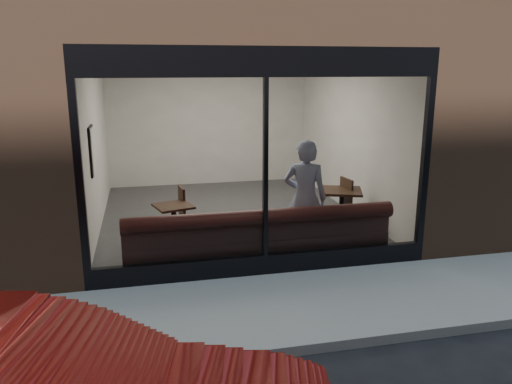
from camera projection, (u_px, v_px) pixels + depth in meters
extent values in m
plane|color=black|center=(310.00, 349.00, 5.33)|extent=(120.00, 120.00, 0.00)
cube|color=gray|center=(285.00, 306.00, 6.28)|extent=(40.00, 2.00, 0.01)
cube|color=gray|center=(312.00, 347.00, 5.27)|extent=(40.00, 0.10, 0.12)
cube|color=brown|center=(50.00, 125.00, 11.71)|extent=(2.50, 12.00, 3.20)
cube|color=brown|center=(348.00, 118.00, 13.31)|extent=(2.50, 12.00, 3.20)
cube|color=brown|center=(196.00, 111.00, 15.35)|extent=(5.00, 6.00, 3.20)
plane|color=#2D2D30|center=(230.00, 216.00, 10.06)|extent=(6.00, 6.00, 0.00)
plane|color=white|center=(228.00, 53.00, 9.28)|extent=(6.00, 6.00, 0.00)
plane|color=silver|center=(209.00, 122.00, 12.50)|extent=(5.00, 0.00, 5.00)
plane|color=silver|center=(95.00, 142.00, 9.14)|extent=(0.00, 6.00, 6.00)
plane|color=silver|center=(349.00, 134.00, 10.21)|extent=(0.00, 6.00, 6.00)
cube|color=black|center=(265.00, 264.00, 7.24)|extent=(5.00, 0.10, 0.30)
cube|color=black|center=(266.00, 62.00, 6.54)|extent=(5.00, 0.10, 0.40)
cube|color=black|center=(265.00, 170.00, 6.89)|extent=(0.06, 0.10, 2.50)
plane|color=white|center=(266.00, 170.00, 6.87)|extent=(4.80, 0.00, 4.80)
cube|color=#3A1517|center=(259.00, 250.00, 7.60)|extent=(4.00, 0.55, 0.45)
imported|color=#99A5CC|center=(305.00, 198.00, 7.83)|extent=(0.80, 0.68, 1.86)
cube|color=black|center=(173.00, 206.00, 8.08)|extent=(0.70, 0.70, 0.04)
cube|color=black|center=(342.00, 191.00, 9.07)|extent=(0.89, 0.89, 0.04)
cube|color=black|center=(172.00, 228.00, 8.59)|extent=(0.47, 0.47, 0.04)
cube|color=black|center=(336.00, 216.00, 9.24)|extent=(0.48, 0.48, 0.04)
cube|color=white|center=(93.00, 151.00, 8.27)|extent=(0.02, 0.57, 0.75)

